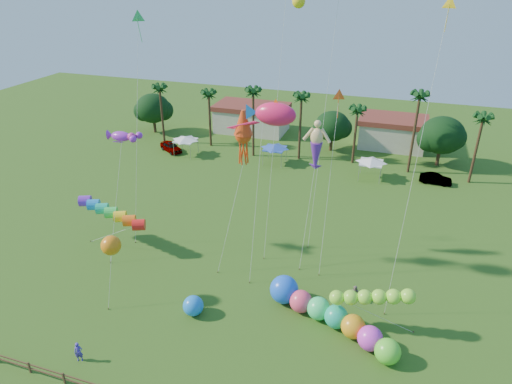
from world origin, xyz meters
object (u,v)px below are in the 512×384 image
(car_b, at_px, (436,179))
(spectator_a, at_px, (79,352))
(spectator_b, at_px, (355,294))
(caterpillar_inflatable, at_px, (327,314))
(blue_ball, at_px, (193,306))
(car_a, at_px, (171,147))

(car_b, relative_size, spectator_a, 2.52)
(spectator_b, bearing_deg, car_b, 100.31)
(car_b, height_order, caterpillar_inflatable, caterpillar_inflatable)
(blue_ball, bearing_deg, caterpillar_inflatable, 12.19)
(spectator_b, relative_size, blue_ball, 0.92)
(spectator_a, height_order, spectator_b, spectator_a)
(car_a, bearing_deg, caterpillar_inflatable, -102.18)
(car_a, relative_size, blue_ball, 2.60)
(spectator_a, height_order, blue_ball, blue_ball)
(spectator_a, bearing_deg, spectator_b, 8.98)
(car_b, bearing_deg, car_a, 93.73)
(caterpillar_inflatable, bearing_deg, spectator_b, 86.57)
(car_a, distance_m, spectator_b, 42.26)
(car_b, bearing_deg, caterpillar_inflatable, 166.75)
(spectator_a, distance_m, spectator_b, 22.86)
(spectator_b, relative_size, caterpillar_inflatable, 0.14)
(spectator_a, relative_size, caterpillar_inflatable, 0.14)
(caterpillar_inflatable, bearing_deg, blue_ball, -143.79)
(car_a, height_order, spectator_b, spectator_b)
(car_b, xyz_separation_m, spectator_b, (-7.26, -27.80, 0.12))
(caterpillar_inflatable, height_order, blue_ball, caterpillar_inflatable)
(car_b, relative_size, caterpillar_inflatable, 0.36)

